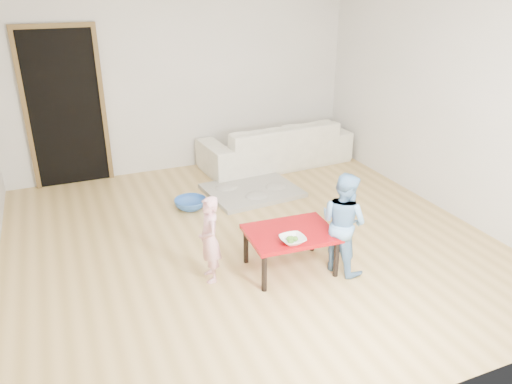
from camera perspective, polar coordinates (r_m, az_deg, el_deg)
floor at (r=5.45m, az=-0.81°, el=-5.50°), size 5.00×5.00×0.01m
back_wall at (r=7.28m, az=-8.44°, el=12.62°), size 5.00×0.02×2.60m
right_wall at (r=6.30m, az=21.04°, el=9.64°), size 0.02×5.00×2.60m
doorway at (r=7.10m, az=-20.96°, el=8.78°), size 1.02×0.08×2.11m
sofa at (r=7.52m, az=2.24°, el=5.54°), size 2.29×1.04×0.65m
cushion at (r=7.12m, az=0.17°, el=5.92°), size 0.49×0.44×0.12m
red_table at (r=4.86m, az=3.92°, el=-6.68°), size 0.86×0.66×0.41m
bowl at (r=4.56m, az=4.21°, el=-5.47°), size 0.23×0.23×0.06m
broccoli at (r=4.56m, az=4.21°, el=-5.48°), size 0.12×0.12×0.06m
child_pink at (r=4.62m, az=-5.33°, el=-5.42°), size 0.22×0.32×0.84m
child_blue at (r=4.79m, az=9.95°, el=-3.46°), size 0.53×0.59×1.00m
basin at (r=6.20m, az=-7.51°, el=-1.34°), size 0.39×0.39×0.12m
blanket at (r=6.60m, az=-0.46°, el=0.18°), size 1.23×1.06×0.06m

